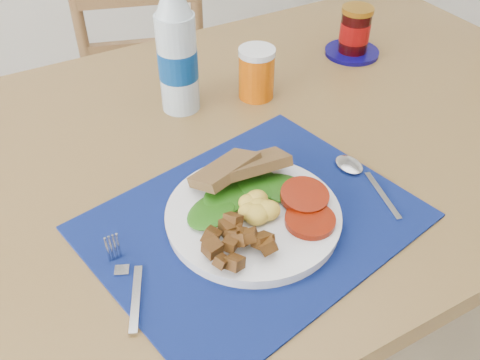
{
  "coord_description": "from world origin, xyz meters",
  "views": [
    {
      "loc": [
        -0.43,
        -0.48,
        1.32
      ],
      "look_at": [
        -0.13,
        0.05,
        0.8
      ],
      "focal_mm": 40.0,
      "sensor_mm": 36.0,
      "label": 1
    }
  ],
  "objects_px": {
    "chair_far": "(145,69)",
    "juice_glass": "(256,75)",
    "water_bottle": "(177,55)",
    "breakfast_plate": "(251,215)",
    "jam_on_saucer": "(354,34)"
  },
  "relations": [
    {
      "from": "chair_far",
      "to": "juice_glass",
      "type": "relative_size",
      "value": 10.38
    },
    {
      "from": "water_bottle",
      "to": "juice_glass",
      "type": "relative_size",
      "value": 2.6
    },
    {
      "from": "chair_far",
      "to": "water_bottle",
      "type": "distance_m",
      "value": 0.69
    },
    {
      "from": "chair_far",
      "to": "breakfast_plate",
      "type": "xyz_separation_m",
      "value": [
        -0.17,
        -0.93,
        0.25
      ]
    },
    {
      "from": "chair_far",
      "to": "water_bottle",
      "type": "relative_size",
      "value": 3.98
    },
    {
      "from": "juice_glass",
      "to": "jam_on_saucer",
      "type": "bearing_deg",
      "value": 9.89
    },
    {
      "from": "chair_far",
      "to": "breakfast_plate",
      "type": "bearing_deg",
      "value": 97.47
    },
    {
      "from": "breakfast_plate",
      "to": "water_bottle",
      "type": "xyz_separation_m",
      "value": [
        0.04,
        0.35,
        0.09
      ]
    },
    {
      "from": "breakfast_plate",
      "to": "water_bottle",
      "type": "relative_size",
      "value": 1.02
    },
    {
      "from": "juice_glass",
      "to": "jam_on_saucer",
      "type": "height_order",
      "value": "jam_on_saucer"
    },
    {
      "from": "jam_on_saucer",
      "to": "breakfast_plate",
      "type": "bearing_deg",
      "value": -142.68
    },
    {
      "from": "water_bottle",
      "to": "juice_glass",
      "type": "distance_m",
      "value": 0.16
    },
    {
      "from": "chair_far",
      "to": "jam_on_saucer",
      "type": "xyz_separation_m",
      "value": [
        0.3,
        -0.57,
        0.28
      ]
    },
    {
      "from": "breakfast_plate",
      "to": "juice_glass",
      "type": "distance_m",
      "value": 0.37
    },
    {
      "from": "chair_far",
      "to": "breakfast_plate",
      "type": "height_order",
      "value": "chair_far"
    }
  ]
}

